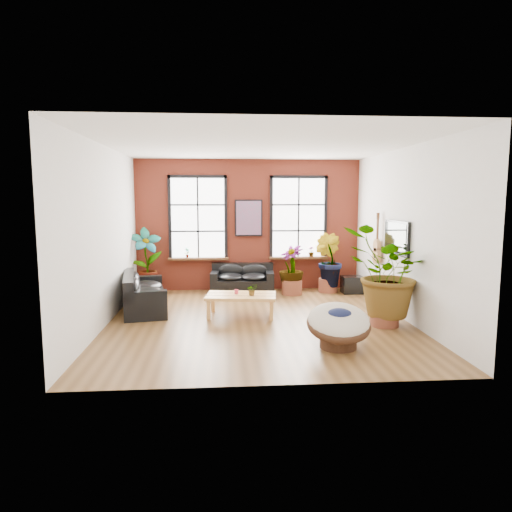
{
  "coord_description": "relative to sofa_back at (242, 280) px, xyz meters",
  "views": [
    {
      "loc": [
        -0.73,
        -9.01,
        2.48
      ],
      "look_at": [
        0.0,
        0.6,
        1.25
      ],
      "focal_mm": 32.0,
      "sensor_mm": 36.0,
      "label": 1
    }
  ],
  "objects": [
    {
      "name": "room",
      "position": [
        0.19,
        -2.67,
        1.41
      ],
      "size": [
        6.04,
        6.54,
        3.54
      ],
      "color": "brown",
      "rests_on": "ground"
    },
    {
      "name": "sofa_back",
      "position": [
        0.0,
        0.0,
        0.0
      ],
      "size": [
        1.69,
        0.91,
        0.75
      ],
      "rotation": [
        0.0,
        0.0,
        -0.07
      ],
      "color": "black",
      "rests_on": "ground"
    },
    {
      "name": "sofa_left",
      "position": [
        -2.31,
        -1.76,
        0.03
      ],
      "size": [
        1.22,
        2.19,
        0.82
      ],
      "rotation": [
        0.0,
        0.0,
        1.75
      ],
      "color": "black",
      "rests_on": "ground"
    },
    {
      "name": "coffee_table",
      "position": [
        -0.14,
        -2.44,
        0.07
      ],
      "size": [
        1.54,
        1.0,
        0.56
      ],
      "rotation": [
        0.0,
        0.0,
        -0.12
      ],
      "color": "#DC9E4F",
      "rests_on": "ground"
    },
    {
      "name": "papasan_chair",
      "position": [
        1.38,
        -4.62,
        0.07
      ],
      "size": [
        1.14,
        1.15,
        0.79
      ],
      "rotation": [
        0.0,
        0.0,
        -0.08
      ],
      "color": "#412617",
      "rests_on": "ground"
    },
    {
      "name": "poster",
      "position": [
        0.19,
        0.36,
        1.61
      ],
      "size": [
        0.74,
        0.06,
        0.98
      ],
      "color": "black",
      "rests_on": "room"
    },
    {
      "name": "tv_wall_unit",
      "position": [
        3.12,
        -2.23,
        1.2
      ],
      "size": [
        0.13,
        1.86,
        1.2
      ],
      "color": "black",
      "rests_on": "room"
    },
    {
      "name": "media_box",
      "position": [
        2.87,
        -0.3,
        -0.12
      ],
      "size": [
        0.54,
        0.45,
        0.44
      ],
      "rotation": [
        0.0,
        0.0,
        0.01
      ],
      "color": "black",
      "rests_on": "ground"
    },
    {
      "name": "pot_back_left",
      "position": [
        -2.51,
        -0.05,
        -0.17
      ],
      "size": [
        0.57,
        0.57,
        0.35
      ],
      "rotation": [
        0.0,
        0.0,
        0.25
      ],
      "color": "brown",
      "rests_on": "ground"
    },
    {
      "name": "pot_back_right",
      "position": [
        2.27,
        -0.1,
        -0.16
      ],
      "size": [
        0.54,
        0.54,
        0.36
      ],
      "rotation": [
        0.0,
        0.0,
        -0.09
      ],
      "color": "brown",
      "rests_on": "ground"
    },
    {
      "name": "pot_right_wall",
      "position": [
        2.62,
        -3.38,
        -0.14
      ],
      "size": [
        0.68,
        0.68,
        0.41
      ],
      "rotation": [
        0.0,
        0.0,
        0.27
      ],
      "color": "brown",
      "rests_on": "ground"
    },
    {
      "name": "pot_mid",
      "position": [
        1.26,
        -0.35,
        -0.15
      ],
      "size": [
        0.67,
        0.67,
        0.38
      ],
      "rotation": [
        0.0,
        0.0,
        0.33
      ],
      "color": "brown",
      "rests_on": "ground"
    },
    {
      "name": "floor_plant_back_left",
      "position": [
        -2.47,
        -0.07,
        0.6
      ],
      "size": [
        0.98,
        0.83,
        1.59
      ],
      "primitive_type": "imported",
      "rotation": [
        0.0,
        0.0,
        0.36
      ],
      "color": "#245015",
      "rests_on": "ground"
    },
    {
      "name": "floor_plant_back_right",
      "position": [
        2.27,
        -0.08,
        0.51
      ],
      "size": [
        0.94,
        0.99,
        1.41
      ],
      "primitive_type": "imported",
      "rotation": [
        0.0,
        0.0,
        2.15
      ],
      "color": "#245015",
      "rests_on": "ground"
    },
    {
      "name": "floor_plant_right_wall",
      "position": [
        2.64,
        -3.38,
        0.71
      ],
      "size": [
        2.08,
        2.01,
        1.78
      ],
      "primitive_type": "imported",
      "rotation": [
        0.0,
        0.0,
        3.67
      ],
      "color": "#245015",
      "rests_on": "ground"
    },
    {
      "name": "floor_plant_mid",
      "position": [
        1.25,
        -0.32,
        0.36
      ],
      "size": [
        0.88,
        0.88,
        1.13
      ],
      "primitive_type": "imported",
      "rotation": [
        0.0,
        0.0,
        5.33
      ],
      "color": "#245015",
      "rests_on": "ground"
    },
    {
      "name": "table_plant",
      "position": [
        0.08,
        -2.54,
        0.25
      ],
      "size": [
        0.26,
        0.24,
        0.24
      ],
      "primitive_type": "imported",
      "rotation": [
        0.0,
        0.0,
        0.27
      ],
      "color": "#245015",
      "rests_on": "coffee_table"
    },
    {
      "name": "sill_plant_left",
      "position": [
        -1.46,
        0.31,
        0.69
      ],
      "size": [
        0.17,
        0.17,
        0.27
      ],
      "primitive_type": "imported",
      "rotation": [
        0.0,
        0.0,
        0.79
      ],
      "color": "#245015",
      "rests_on": "room"
    },
    {
      "name": "sill_plant_right",
      "position": [
        1.89,
        0.31,
        0.69
      ],
      "size": [
        0.19,
        0.19,
        0.27
      ],
      "primitive_type": "imported",
      "rotation": [
        0.0,
        0.0,
        3.49
      ],
      "color": "#245015",
      "rests_on": "room"
    }
  ]
}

